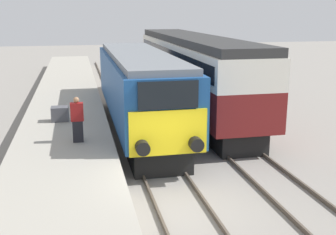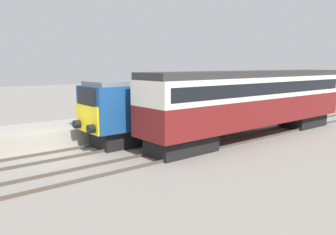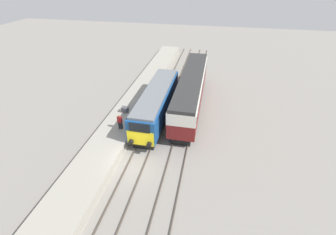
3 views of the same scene
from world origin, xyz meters
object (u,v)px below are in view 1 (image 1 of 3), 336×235
at_px(locomotive, 139,89).
at_px(luggage_crate, 60,114).
at_px(passenger_carriage, 192,67).
at_px(person_on_platform, 77,120).

bearing_deg(locomotive, luggage_crate, -165.05).
distance_m(locomotive, passenger_carriage, 4.91).
bearing_deg(person_on_platform, locomotive, 55.43).
bearing_deg(person_on_platform, luggage_crate, 102.92).
relative_size(person_on_platform, luggage_crate, 2.28).
xyz_separation_m(locomotive, person_on_platform, (-2.76, -4.01, -0.26)).
relative_size(locomotive, person_on_platform, 7.90).
bearing_deg(luggage_crate, person_on_platform, -77.08).
bearing_deg(passenger_carriage, luggage_crate, -147.18).
xyz_separation_m(person_on_platform, luggage_crate, (-0.71, 3.08, -0.49)).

